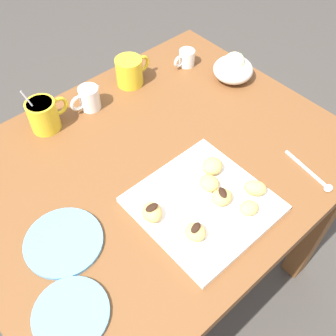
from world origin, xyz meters
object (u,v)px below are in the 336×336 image
(coffee_mug_yellow_right, at_px, (130,70))
(beignet_1, at_px, (249,208))
(dining_table, at_px, (156,190))
(saucer_sky_right, at_px, (64,242))
(beignet_0, at_px, (212,166))
(pastry_plate_square, at_px, (203,204))
(ice_cream_bowl, at_px, (233,68))
(saucer_sky_left, at_px, (71,314))
(beignet_2, at_px, (222,197))
(beignet_3, at_px, (152,212))
(chocolate_sauce_pitcher, at_px, (187,57))
(beignet_6, at_px, (209,183))
(beignet_4, at_px, (255,188))
(coffee_mug_yellow_left, at_px, (44,114))
(cream_pitcher_white, at_px, (89,97))
(beignet_5, at_px, (195,232))

(coffee_mug_yellow_right, relative_size, beignet_1, 2.62)
(dining_table, distance_m, saucer_sky_right, 0.35)
(beignet_0, bearing_deg, pastry_plate_square, -146.86)
(ice_cream_bowl, bearing_deg, coffee_mug_yellow_right, 142.19)
(saucer_sky_left, distance_m, saucer_sky_right, 0.17)
(beignet_2, bearing_deg, beignet_3, 153.22)
(chocolate_sauce_pitcher, bearing_deg, beignet_6, -127.34)
(pastry_plate_square, bearing_deg, beignet_2, -37.38)
(saucer_sky_left, xyz_separation_m, beignet_4, (0.50, -0.05, 0.03))
(chocolate_sauce_pitcher, height_order, beignet_6, chocolate_sauce_pitcher)
(beignet_3, bearing_deg, saucer_sky_left, -166.94)
(chocolate_sauce_pitcher, height_order, beignet_0, chocolate_sauce_pitcher)
(beignet_3, bearing_deg, pastry_plate_square, -23.28)
(coffee_mug_yellow_right, xyz_separation_m, beignet_2, (-0.13, -0.52, -0.01))
(saucer_sky_left, relative_size, beignet_6, 3.04)
(chocolate_sauce_pitcher, distance_m, beignet_3, 0.62)
(coffee_mug_yellow_left, bearing_deg, pastry_plate_square, -74.00)
(beignet_2, distance_m, beignet_6, 0.05)
(coffee_mug_yellow_right, xyz_separation_m, cream_pitcher_white, (-0.16, -0.01, -0.01))
(chocolate_sauce_pitcher, bearing_deg, beignet_2, -124.96)
(coffee_mug_yellow_left, height_order, beignet_0, coffee_mug_yellow_left)
(saucer_sky_left, relative_size, beignet_4, 2.80)
(beignet_1, xyz_separation_m, beignet_4, (0.05, 0.03, 0.00))
(coffee_mug_yellow_left, height_order, coffee_mug_yellow_right, coffee_mug_yellow_left)
(chocolate_sauce_pitcher, xyz_separation_m, beignet_1, (-0.30, -0.53, -0.00))
(pastry_plate_square, bearing_deg, saucer_sky_right, 155.78)
(cream_pitcher_white, xyz_separation_m, saucer_sky_left, (-0.38, -0.49, -0.03))
(beignet_4, bearing_deg, cream_pitcher_white, 102.06)
(pastry_plate_square, height_order, saucer_sky_left, pastry_plate_square)
(coffee_mug_yellow_left, height_order, saucer_sky_left, coffee_mug_yellow_left)
(cream_pitcher_white, distance_m, beignet_5, 0.54)
(chocolate_sauce_pitcher, bearing_deg, beignet_1, -119.54)
(pastry_plate_square, height_order, chocolate_sauce_pitcher, chocolate_sauce_pitcher)
(coffee_mug_yellow_left, distance_m, chocolate_sauce_pitcher, 0.51)
(coffee_mug_yellow_right, bearing_deg, beignet_5, -114.02)
(coffee_mug_yellow_left, xyz_separation_m, coffee_mug_yellow_right, (0.30, -0.00, -0.00))
(beignet_4, bearing_deg, beignet_3, 154.26)
(coffee_mug_yellow_left, distance_m, saucer_sky_left, 0.56)
(coffee_mug_yellow_left, xyz_separation_m, beignet_4, (0.26, -0.55, -0.02))
(beignet_2, bearing_deg, cream_pitcher_white, 93.99)
(chocolate_sauce_pitcher, distance_m, beignet_2, 0.57)
(coffee_mug_yellow_right, bearing_deg, beignet_2, -103.99)
(beignet_2, bearing_deg, beignet_0, 57.78)
(beignet_6, bearing_deg, beignet_1, -80.71)
(coffee_mug_yellow_right, relative_size, saucer_sky_left, 0.79)
(beignet_3, bearing_deg, dining_table, 47.99)
(coffee_mug_yellow_right, height_order, beignet_5, coffee_mug_yellow_right)
(coffee_mug_yellow_right, distance_m, saucer_sky_left, 0.74)
(beignet_3, bearing_deg, beignet_6, -9.44)
(saucer_sky_left, distance_m, beignet_2, 0.42)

